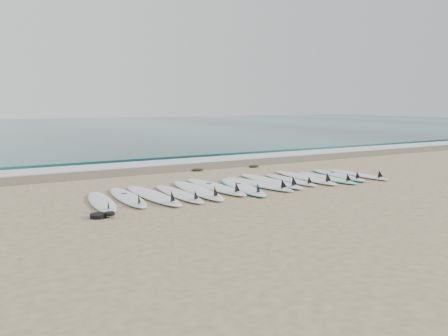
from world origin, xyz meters
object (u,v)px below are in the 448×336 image
surfboard_0 (102,202)px  surfboard_7 (259,184)px  surfboard_13 (358,174)px  leash_coil (101,215)px

surfboard_0 → surfboard_7: surfboard_7 is taller
surfboard_13 → leash_coil: size_ratio=5.37×
surfboard_0 → surfboard_13: 7.91m
leash_coil → surfboard_0: bearing=75.1°
surfboard_13 → leash_coil: (-8.22, -1.17, -0.01)m
surfboard_0 → surfboard_7: size_ratio=0.89×
surfboard_13 → surfboard_7: bearing=177.5°
leash_coil → surfboard_13: bearing=8.1°
surfboard_13 → leash_coil: bearing=-172.6°
surfboard_7 → leash_coil: 4.78m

